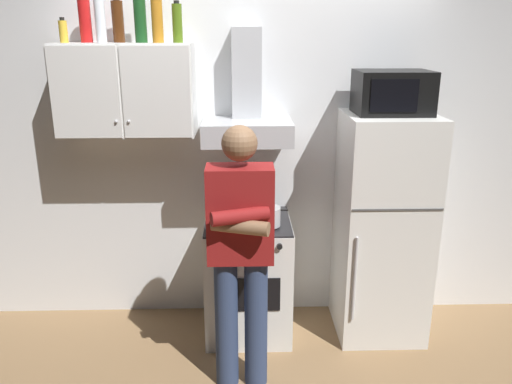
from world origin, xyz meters
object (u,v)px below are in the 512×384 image
object	(u,v)px
microwave	(392,92)
bottle_vodka_clear	(100,17)
upper_cabinet	(126,90)
bottle_wine_green	(140,18)
range_hood	(247,112)
bottle_olive_oil	(177,23)
bottle_rum_dark	(118,21)
refrigerator	(382,227)
person_standing	(241,252)
bottle_spice_jar	(63,31)
cooking_pot	(267,216)
stove_oven	(248,276)
bottle_liquor_amber	(157,18)
bottle_soda_red	(85,20)

from	to	relation	value
microwave	bottle_vodka_clear	xyz separation A→B (m)	(-1.88, 0.09, 0.47)
upper_cabinet	bottle_wine_green	size ratio (longest dim) A/B	2.81
range_hood	bottle_olive_oil	bearing A→B (deg)	-176.77
bottle_rum_dark	bottle_vodka_clear	distance (m)	0.11
refrigerator	bottle_rum_dark	bearing A→B (deg)	174.85
person_standing	bottle_spice_jar	distance (m)	1.80
bottle_wine_green	cooking_pot	bearing A→B (deg)	-15.92
stove_oven	bottle_rum_dark	world-z (taller)	bottle_rum_dark
upper_cabinet	bottle_vodka_clear	xyz separation A→B (m)	(-0.13, -0.02, 0.46)
stove_oven	refrigerator	xyz separation A→B (m)	(0.95, 0.00, 0.37)
bottle_spice_jar	refrigerator	bearing A→B (deg)	-2.85
person_standing	bottle_liquor_amber	xyz separation A→B (m)	(-0.52, 0.70, 1.30)
cooking_pot	bottle_liquor_amber	size ratio (longest dim) A/B	0.87
person_standing	bottle_spice_jar	size ratio (longest dim) A/B	10.55
bottle_spice_jar	bottle_wine_green	bearing A→B (deg)	0.54
cooking_pot	bottle_liquor_amber	world-z (taller)	bottle_liquor_amber
refrigerator	cooking_pot	size ratio (longest dim) A/B	5.79
upper_cabinet	refrigerator	world-z (taller)	upper_cabinet
cooking_pot	bottle_vodka_clear	world-z (taller)	bottle_vodka_clear
microwave	bottle_olive_oil	world-z (taller)	bottle_olive_oil
person_standing	bottle_soda_red	world-z (taller)	bottle_soda_red
range_hood	person_standing	size ratio (longest dim) A/B	0.46
bottle_olive_oil	bottle_rum_dark	bearing A→B (deg)	171.31
refrigerator	stove_oven	bearing A→B (deg)	-179.96
microwave	bottle_spice_jar	xyz separation A→B (m)	(-2.12, 0.09, 0.38)
stove_oven	bottle_wine_green	xyz separation A→B (m)	(-0.68, 0.11, 1.77)
person_standing	bottle_rum_dark	bearing A→B (deg)	135.43
range_hood	bottle_spice_jar	size ratio (longest dim) A/B	4.82
refrigerator	cooking_pot	world-z (taller)	refrigerator
bottle_wine_green	range_hood	bearing A→B (deg)	1.37
bottle_vodka_clear	bottle_spice_jar	bearing A→B (deg)	-179.56
stove_oven	range_hood	bearing A→B (deg)	90.00
range_hood	bottle_vodka_clear	world-z (taller)	bottle_vodka_clear
range_hood	bottle_liquor_amber	distance (m)	0.83
person_standing	stove_oven	bearing A→B (deg)	85.28
range_hood	bottle_rum_dark	bearing A→B (deg)	177.63
bottle_wine_green	bottle_olive_oil	bearing A→B (deg)	-2.14
microwave	person_standing	xyz separation A→B (m)	(-1.00, -0.62, -0.84)
cooking_pot	bottle_wine_green	xyz separation A→B (m)	(-0.81, 0.23, 1.27)
cooking_pot	bottle_soda_red	world-z (taller)	bottle_soda_red
refrigerator	upper_cabinet	bearing A→B (deg)	175.93
upper_cabinet	bottle_liquor_amber	distance (m)	0.51
bottle_wine_green	bottle_rum_dark	xyz separation A→B (m)	(-0.15, 0.05, -0.02)
range_hood	person_standing	distance (m)	1.01
stove_oven	cooking_pot	world-z (taller)	cooking_pot
range_hood	bottle_rum_dark	world-z (taller)	bottle_rum_dark
bottle_olive_oil	bottle_rum_dark	distance (m)	0.39
bottle_spice_jar	bottle_olive_oil	bearing A→B (deg)	-0.33
person_standing	bottle_vodka_clear	size ratio (longest dim) A/B	5.05
refrigerator	bottle_vodka_clear	size ratio (longest dim) A/B	4.93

